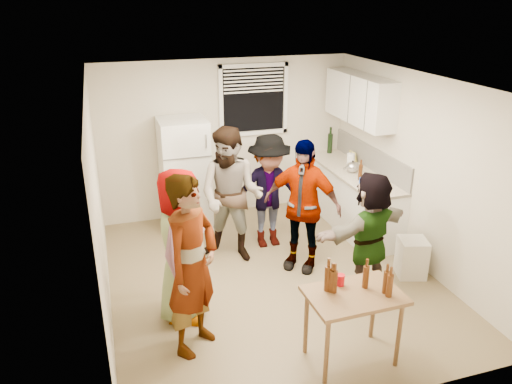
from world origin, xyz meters
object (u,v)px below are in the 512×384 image
object	(u,v)px
guest_grey	(185,313)
blue_cup	(362,186)
kettle	(352,172)
serving_table	(349,358)
wine_bottle	(329,153)
beer_bottle_counter	(360,180)
guest_stripe	(196,345)
beer_bottle_table	(327,290)
guest_back_right	(268,244)
trash_bin	(412,258)
refrigerator	(185,174)
guest_orange	(364,288)
guest_black	(300,266)
red_cup	(340,285)
guest_back_left	(233,257)

from	to	relation	value
guest_grey	blue_cup	bearing A→B (deg)	-42.65
kettle	serving_table	xyz separation A→B (m)	(-1.41, -2.76, -0.90)
wine_bottle	blue_cup	world-z (taller)	wine_bottle
kettle	wine_bottle	bearing A→B (deg)	72.81
beer_bottle_counter	guest_stripe	size ratio (longest dim) A/B	0.12
wine_bottle	beer_bottle_table	xyz separation A→B (m)	(-1.73, -3.63, -0.14)
serving_table	guest_back_right	distance (m)	2.57
trash_bin	guest_grey	bearing A→B (deg)	179.21
refrigerator	guest_orange	bearing A→B (deg)	-54.13
kettle	guest_orange	world-z (taller)	kettle
beer_bottle_table	guest_grey	bearing A→B (deg)	137.44
blue_cup	guest_grey	size ratio (longest dim) A/B	0.06
beer_bottle_table	guest_stripe	size ratio (longest dim) A/B	0.14
guest_back_right	guest_black	world-z (taller)	guest_back_right
beer_bottle_table	red_cup	xyz separation A→B (m)	(0.16, 0.05, 0.00)
beer_bottle_table	guest_black	xyz separation A→B (m)	(0.44, 1.72, -0.76)
guest_back_right	guest_orange	distance (m)	1.65
refrigerator	beer_bottle_table	xyz separation A→B (m)	(0.77, -3.43, -0.09)
trash_bin	guest_orange	world-z (taller)	trash_bin
trash_bin	wine_bottle	bearing A→B (deg)	89.75
guest_grey	guest_back_left	size ratio (longest dim) A/B	0.95
red_cup	refrigerator	bearing A→B (deg)	105.35
refrigerator	guest_black	bearing A→B (deg)	-54.58
blue_cup	trash_bin	bearing A→B (deg)	-77.47
red_cup	guest_black	world-z (taller)	red_cup
wine_bottle	refrigerator	bearing A→B (deg)	-175.40
blue_cup	guest_orange	distance (m)	1.51
trash_bin	guest_back_right	bearing A→B (deg)	137.29
wine_bottle	guest_black	bearing A→B (deg)	-124.01
red_cup	guest_orange	xyz separation A→B (m)	(0.85, 0.92, -0.76)
kettle	guest_black	size ratio (longest dim) A/B	0.13
guest_orange	kettle	bearing A→B (deg)	-128.17
beer_bottle_counter	guest_back_right	xyz separation A→B (m)	(-1.34, 0.14, -0.90)
beer_bottle_table	guest_stripe	xyz separation A→B (m)	(-1.20, 0.54, -0.76)
red_cup	guest_stripe	distance (m)	1.63
trash_bin	guest_stripe	xyz separation A→B (m)	(-2.92, -0.54, -0.25)
red_cup	guest_back_right	world-z (taller)	red_cup
guest_stripe	wine_bottle	bearing A→B (deg)	1.55
refrigerator	guest_back_left	xyz separation A→B (m)	(0.41, -1.21, -0.85)
guest_stripe	guest_back_left	distance (m)	1.87
wine_bottle	guest_back_right	bearing A→B (deg)	-141.36
blue_cup	trash_bin	xyz separation A→B (m)	(0.22, -1.01, -0.65)
kettle	blue_cup	bearing A→B (deg)	-115.48
refrigerator	beer_bottle_table	world-z (taller)	refrigerator
kettle	guest_back_right	bearing A→B (deg)	176.21
red_cup	guest_stripe	size ratio (longest dim) A/B	0.06
refrigerator	guest_back_left	world-z (taller)	refrigerator
kettle	red_cup	bearing A→B (deg)	-131.22
guest_back_right	trash_bin	bearing A→B (deg)	-42.38
guest_grey	guest_stripe	world-z (taller)	guest_grey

